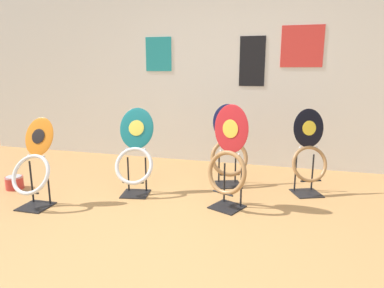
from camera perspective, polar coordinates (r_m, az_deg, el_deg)
ground_plane at (r=2.70m, az=-3.60°, el=-16.95°), size 14.00×14.00×0.00m
wall_back at (r=4.79m, az=6.37°, el=12.15°), size 8.00×0.07×2.60m
toilet_seat_display_crimson_swirl at (r=3.25m, az=6.02°, el=-3.06°), size 0.45×0.37×1.00m
toilet_seat_display_teal_sax at (r=3.67m, az=-9.46°, el=-1.68°), size 0.45×0.43×0.91m
toilet_seat_display_jazz_black at (r=3.82m, az=18.90°, el=-1.75°), size 0.42×0.37×0.91m
toilet_seat_display_navy_moon at (r=3.92m, az=6.16°, el=-1.05°), size 0.48×0.41×0.93m
toilet_seat_display_orange_sun at (r=3.62m, az=-24.83°, el=-3.24°), size 0.41×0.38×0.86m
paint_can at (r=4.34m, az=-27.49°, el=-5.65°), size 0.19×0.19×0.14m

